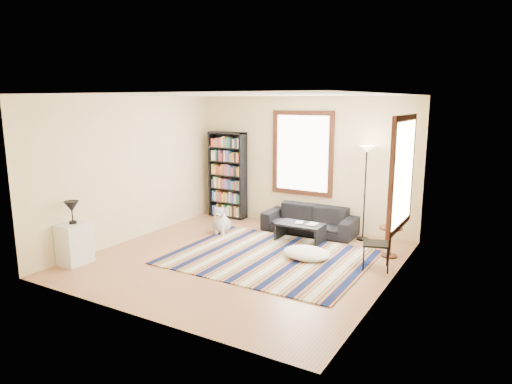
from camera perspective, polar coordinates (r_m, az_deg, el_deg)
The scene contains 21 objects.
floor at distance 8.05m, azimuth -1.81°, elevation -8.66°, with size 5.00×5.00×0.10m, color #AF7550.
ceiling at distance 7.57m, azimuth -1.95°, elevation 12.44°, with size 5.00×5.00×0.10m, color white.
wall_back at distance 9.91m, azimuth 6.00°, elevation 3.73°, with size 5.00×0.10×2.80m, color beige.
wall_front at distance 5.73m, azimuth -15.57°, elevation -2.28°, with size 5.00×0.10×2.80m, color beige.
wall_left at distance 9.27m, azimuth -15.37°, elevation 2.86°, with size 0.10×5.00×2.80m, color beige.
wall_right at distance 6.70m, azimuth 16.92°, elevation -0.39°, with size 0.10×5.00×2.80m, color beige.
window_back at distance 9.81m, azimuth 5.83°, elevation 4.84°, with size 1.20×0.06×1.60m, color white.
window_right at distance 7.45m, azimuth 17.86°, elevation 2.27°, with size 0.06×1.20×1.60m, color white.
rug at distance 8.08m, azimuth 1.66°, elevation -8.13°, with size 3.33×2.66×0.02m, color #0B153A.
sofa at distance 9.52m, azimuth 6.70°, elevation -3.46°, with size 0.75×1.93×0.56m, color black.
bookshelf at distance 10.65m, azimuth -3.57°, elevation 2.13°, with size 0.90×0.30×2.00m, color black.
coffee_table at distance 8.97m, azimuth 5.52°, elevation -5.05°, with size 0.90×0.50×0.36m, color black.
book_a at distance 8.95m, azimuth 4.96°, elevation -3.81°, with size 0.20×0.15×0.02m, color beige.
book_b at distance 8.90m, azimuth 6.55°, elevation -3.94°, with size 0.18×0.24×0.02m, color beige.
floor_cushion at distance 8.03m, azimuth 6.34°, elevation -7.60°, with size 0.85×0.63×0.21m, color silver.
floor_lamp at distance 9.10m, azimuth 13.43°, elevation -0.20°, with size 0.30×0.30×1.86m, color black, non-canonical shape.
side_table at distance 8.39m, azimuth 16.42°, elevation -6.01°, with size 0.40×0.40×0.54m, color #3F180F.
folding_chair at distance 7.69m, azimuth 14.81°, elevation -6.27°, with size 0.42×0.40×0.86m, color black.
white_cabinet at distance 8.28m, azimuth -21.73°, elevation -6.01°, with size 0.38×0.50×0.70m, color silver.
table_lamp at distance 8.15m, azimuth -22.00°, elevation -2.37°, with size 0.24×0.24×0.38m, color black, non-canonical shape.
dog at distance 9.48m, azimuth -4.34°, elevation -3.42°, with size 0.42×0.59×0.59m, color #ABABAB, non-canonical shape.
Camera 1 is at (4.03, -6.40, 2.72)m, focal length 32.00 mm.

